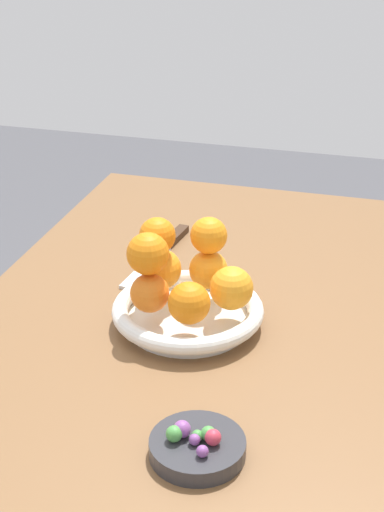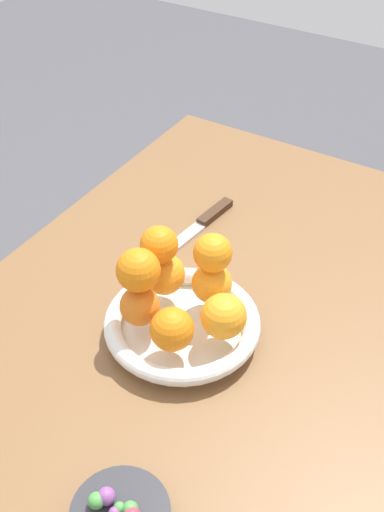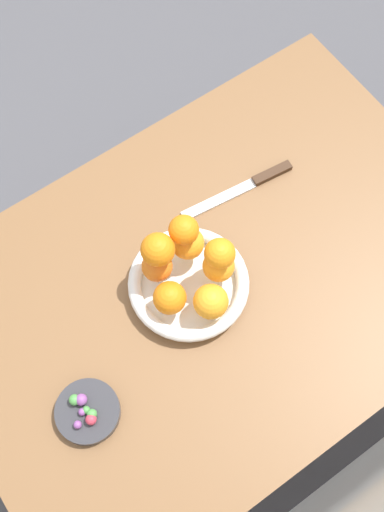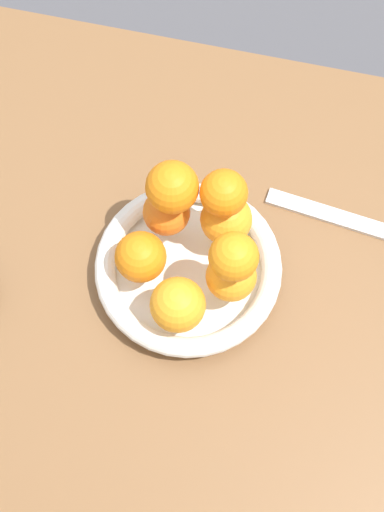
{
  "view_description": "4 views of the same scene",
  "coord_description": "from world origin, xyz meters",
  "px_view_note": "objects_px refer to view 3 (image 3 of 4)",
  "views": [
    {
      "loc": [
        1.07,
        0.27,
        1.38
      ],
      "look_at": [
        0.05,
        -0.01,
        0.86
      ],
      "focal_mm": 55.0,
      "sensor_mm": 36.0,
      "label": 1
    },
    {
      "loc": [
        0.62,
        0.34,
        1.47
      ],
      "look_at": [
        0.03,
        -0.02,
        0.88
      ],
      "focal_mm": 45.0,
      "sensor_mm": 36.0,
      "label": 2
    },
    {
      "loc": [
        0.3,
        0.34,
        1.94
      ],
      "look_at": [
        0.03,
        -0.04,
        0.82
      ],
      "focal_mm": 45.0,
      "sensor_mm": 36.0,
      "label": 3
    },
    {
      "loc": [
        -0.03,
        0.34,
        1.68
      ],
      "look_at": [
        0.05,
        -0.02,
        0.81
      ],
      "focal_mm": 55.0,
      "sensor_mm": 36.0,
      "label": 4
    }
  ],
  "objects_px": {
    "dining_table": "(216,294)",
    "orange_3": "(157,266)",
    "orange_5": "(222,253)",
    "candy_ball_0": "(78,425)",
    "orange_4": "(171,299)",
    "orange_6": "(184,230)",
    "candy_ball_2": "(92,414)",
    "candy_ball_5": "(74,400)",
    "orange_0": "(211,302)",
    "candy_ball_3": "(91,419)",
    "candy_ball_6": "(86,410)",
    "candy_ball_4": "(82,412)",
    "candy_dish": "(88,412)",
    "candy_ball_1": "(81,400)",
    "orange_1": "(218,265)",
    "orange_2": "(188,243)",
    "orange_7": "(158,250)",
    "knife": "(247,186)",
    "fruit_bowl": "(189,284)"
  },
  "relations": [
    {
      "from": "orange_2",
      "to": "orange_5",
      "type": "height_order",
      "value": "orange_5"
    },
    {
      "from": "orange_6",
      "to": "orange_4",
      "type": "bearing_deg",
      "value": 42.67
    },
    {
      "from": "candy_dish",
      "to": "orange_5",
      "type": "bearing_deg",
      "value": -167.73
    },
    {
      "from": "candy_dish",
      "to": "candy_ball_2",
      "type": "relative_size",
      "value": 6.34
    },
    {
      "from": "orange_2",
      "to": "candy_ball_2",
      "type": "xyz_separation_m",
      "value": [
        0.32,
        0.16,
        -0.04
      ]
    },
    {
      "from": "orange_0",
      "to": "orange_6",
      "type": "distance_m",
      "value": 0.14
    },
    {
      "from": "candy_ball_2",
      "to": "orange_0",
      "type": "bearing_deg",
      "value": -172.19
    },
    {
      "from": "orange_3",
      "to": "candy_ball_1",
      "type": "bearing_deg",
      "value": 26.41
    },
    {
      "from": "orange_0",
      "to": "candy_ball_4",
      "type": "height_order",
      "value": "orange_0"
    },
    {
      "from": "orange_7",
      "to": "knife",
      "type": "relative_size",
      "value": 0.25
    },
    {
      "from": "orange_1",
      "to": "candy_ball_6",
      "type": "relative_size",
      "value": 4.28
    },
    {
      "from": "orange_4",
      "to": "candy_ball_5",
      "type": "xyz_separation_m",
      "value": [
        0.24,
        0.05,
        -0.04
      ]
    },
    {
      "from": "candy_dish",
      "to": "orange_1",
      "type": "xyz_separation_m",
      "value": [
        -0.35,
        -0.08,
        0.06
      ]
    },
    {
      "from": "candy_ball_2",
      "to": "candy_ball_6",
      "type": "xyz_separation_m",
      "value": [
        0.0,
        -0.01,
        -0.0
      ]
    },
    {
      "from": "dining_table",
      "to": "orange_3",
      "type": "xyz_separation_m",
      "value": [
        0.1,
        -0.07,
        0.16
      ]
    },
    {
      "from": "orange_1",
      "to": "orange_2",
      "type": "bearing_deg",
      "value": -73.25
    },
    {
      "from": "orange_1",
      "to": "candy_ball_0",
      "type": "height_order",
      "value": "orange_1"
    },
    {
      "from": "candy_dish",
      "to": "orange_3",
      "type": "height_order",
      "value": "orange_3"
    },
    {
      "from": "orange_4",
      "to": "orange_7",
      "type": "relative_size",
      "value": 0.99
    },
    {
      "from": "candy_ball_3",
      "to": "orange_3",
      "type": "bearing_deg",
      "value": -147.15
    },
    {
      "from": "candy_ball_2",
      "to": "dining_table",
      "type": "bearing_deg",
      "value": -165.32
    },
    {
      "from": "orange_4",
      "to": "candy_ball_1",
      "type": "relative_size",
      "value": 2.91
    },
    {
      "from": "dining_table",
      "to": "candy_ball_6",
      "type": "relative_size",
      "value": 75.97
    },
    {
      "from": "orange_5",
      "to": "candy_ball_3",
      "type": "bearing_deg",
      "value": 15.24
    },
    {
      "from": "orange_1",
      "to": "candy_ball_1",
      "type": "xyz_separation_m",
      "value": [
        0.34,
        0.06,
        -0.04
      ]
    },
    {
      "from": "dining_table",
      "to": "orange_2",
      "type": "height_order",
      "value": "orange_2"
    },
    {
      "from": "fruit_bowl",
      "to": "candy_ball_3",
      "type": "bearing_deg",
      "value": 21.5
    },
    {
      "from": "orange_5",
      "to": "candy_ball_2",
      "type": "distance_m",
      "value": 0.37
    },
    {
      "from": "dining_table",
      "to": "candy_ball_0",
      "type": "relative_size",
      "value": 73.66
    },
    {
      "from": "candy_ball_1",
      "to": "candy_ball_4",
      "type": "relative_size",
      "value": 1.54
    },
    {
      "from": "candy_dish",
      "to": "orange_6",
      "type": "height_order",
      "value": "orange_6"
    },
    {
      "from": "candy_ball_2",
      "to": "candy_ball_5",
      "type": "bearing_deg",
      "value": -72.13
    },
    {
      "from": "orange_5",
      "to": "candy_ball_0",
      "type": "xyz_separation_m",
      "value": [
        0.38,
        0.09,
        -0.1
      ]
    },
    {
      "from": "candy_ball_4",
      "to": "candy_ball_0",
      "type": "bearing_deg",
      "value": 38.74
    },
    {
      "from": "orange_4",
      "to": "orange_6",
      "type": "relative_size",
      "value": 1.11
    },
    {
      "from": "dining_table",
      "to": "orange_3",
      "type": "height_order",
      "value": "orange_3"
    },
    {
      "from": "orange_3",
      "to": "orange_5",
      "type": "bearing_deg",
      "value": 145.79
    },
    {
      "from": "dining_table",
      "to": "fruit_bowl",
      "type": "xyz_separation_m",
      "value": [
        0.06,
        -0.02,
        0.11
      ]
    },
    {
      "from": "candy_dish",
      "to": "orange_2",
      "type": "relative_size",
      "value": 1.83
    },
    {
      "from": "orange_1",
      "to": "orange_3",
      "type": "relative_size",
      "value": 1.04
    },
    {
      "from": "orange_7",
      "to": "knife",
      "type": "height_order",
      "value": "orange_7"
    },
    {
      "from": "knife",
      "to": "candy_dish",
      "type": "bearing_deg",
      "value": 22.08
    },
    {
      "from": "orange_3",
      "to": "candy_ball_6",
      "type": "xyz_separation_m",
      "value": [
        0.25,
        0.14,
        -0.04
      ]
    },
    {
      "from": "orange_0",
      "to": "orange_4",
      "type": "xyz_separation_m",
      "value": [
        0.06,
        -0.05,
        -0.0
      ]
    },
    {
      "from": "orange_0",
      "to": "candy_ball_1",
      "type": "xyz_separation_m",
      "value": [
        0.29,
        0.01,
        -0.04
      ]
    },
    {
      "from": "candy_ball_0",
      "to": "candy_ball_5",
      "type": "height_order",
      "value": "candy_ball_5"
    },
    {
      "from": "candy_ball_5",
      "to": "candy_ball_6",
      "type": "height_order",
      "value": "candy_ball_5"
    },
    {
      "from": "candy_ball_2",
      "to": "candy_ball_3",
      "type": "relative_size",
      "value": 0.92
    },
    {
      "from": "orange_6",
      "to": "candy_ball_4",
      "type": "xyz_separation_m",
      "value": [
        0.33,
        0.15,
        -0.1
      ]
    },
    {
      "from": "orange_0",
      "to": "candy_ball_0",
      "type": "relative_size",
      "value": 4.48
    }
  ]
}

